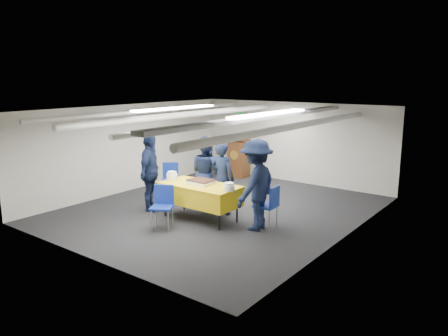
% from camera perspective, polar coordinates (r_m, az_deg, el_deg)
% --- Properties ---
extents(ground, '(7.00, 7.00, 0.00)m').
position_cam_1_polar(ground, '(10.11, -0.67, -5.44)').
color(ground, black).
rests_on(ground, ground).
extents(room_shell, '(6.00, 7.00, 2.30)m').
position_cam_1_polar(room_shell, '(10.00, 1.16, 4.99)').
color(room_shell, beige).
rests_on(room_shell, ground).
extents(serving_table, '(1.73, 0.85, 0.77)m').
position_cam_1_polar(serving_table, '(9.31, -3.13, -3.40)').
color(serving_table, black).
rests_on(serving_table, ground).
extents(sheet_cake, '(0.54, 0.42, 0.09)m').
position_cam_1_polar(sheet_cake, '(9.29, -3.03, -1.79)').
color(sheet_cake, white).
rests_on(sheet_cake, serving_table).
extents(plate_stack_left, '(0.24, 0.24, 0.18)m').
position_cam_1_polar(plate_stack_left, '(9.70, -6.80, -1.04)').
color(plate_stack_left, white).
rests_on(plate_stack_left, serving_table).
extents(plate_stack_right, '(0.23, 0.23, 0.16)m').
position_cam_1_polar(plate_stack_right, '(8.72, 0.65, -2.50)').
color(plate_stack_right, white).
rests_on(plate_stack_right, serving_table).
extents(podium, '(0.62, 0.53, 1.25)m').
position_cam_1_polar(podium, '(13.27, 1.91, 1.46)').
color(podium, '#5E3317').
rests_on(podium, ground).
extents(chair_near, '(0.57, 0.57, 0.87)m').
position_cam_1_polar(chair_near, '(8.87, -7.98, -4.45)').
color(chair_near, gray).
rests_on(chair_near, ground).
extents(chair_right, '(0.45, 0.45, 0.87)m').
position_cam_1_polar(chair_right, '(8.82, 5.98, -4.50)').
color(chair_right, gray).
rests_on(chair_right, ground).
extents(chair_left, '(0.59, 0.59, 0.87)m').
position_cam_1_polar(chair_left, '(11.13, -7.04, -1.08)').
color(chair_left, gray).
rests_on(chair_left, ground).
extents(sailor_a, '(0.62, 0.43, 1.62)m').
position_cam_1_polar(sailor_a, '(9.62, -0.24, -1.33)').
color(sailor_a, black).
rests_on(sailor_a, ground).
extents(sailor_b, '(0.94, 0.80, 1.69)m').
position_cam_1_polar(sailor_b, '(9.99, -2.27, -0.64)').
color(sailor_b, black).
rests_on(sailor_b, ground).
extents(sailor_c, '(0.87, 1.11, 1.76)m').
position_cam_1_polar(sailor_c, '(10.00, -9.63, -0.60)').
color(sailor_c, black).
rests_on(sailor_c, ground).
extents(sailor_d, '(0.75, 1.22, 1.82)m').
position_cam_1_polar(sailor_d, '(8.65, 4.22, -2.20)').
color(sailor_d, black).
rests_on(sailor_d, ground).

